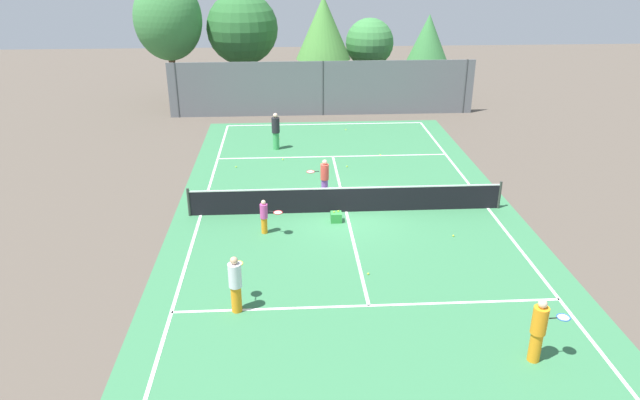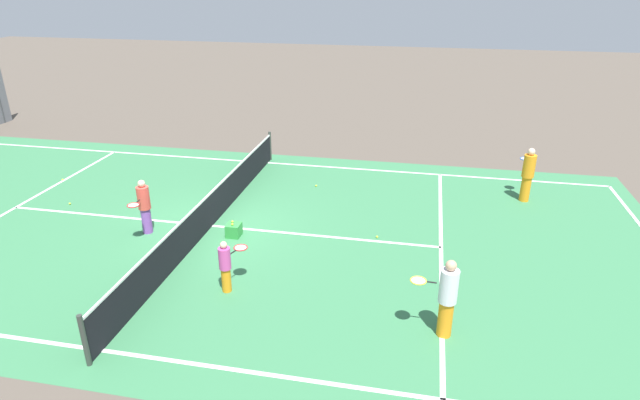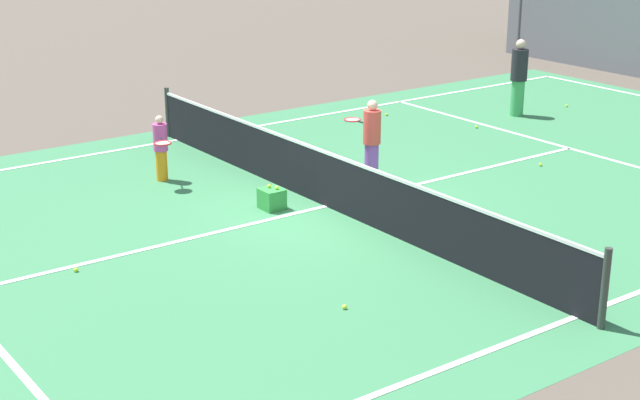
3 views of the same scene
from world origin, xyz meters
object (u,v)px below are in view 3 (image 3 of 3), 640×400
Objects in this scene: tennis_ball_4 at (541,165)px; tennis_ball_3 at (567,106)px; ball_crate at (272,199)px; tennis_ball_1 at (477,127)px; player_1 at (161,147)px; tennis_ball_0 at (345,307)px; player_0 at (519,77)px; player_3 at (371,139)px; tennis_ball_2 at (387,114)px; tennis_ball_7 at (76,270)px.

tennis_ball_3 is at bearing 124.88° from tennis_ball_4.
ball_crate is 7.16m from tennis_ball_1.
tennis_ball_3 is at bearing 87.78° from player_1.
tennis_ball_0 is 10.24m from tennis_ball_1.
tennis_ball_4 is (2.93, -1.14, 0.00)m from tennis_ball_1.
player_0 is at bearing 104.87° from ball_crate.
player_0 is at bearing 101.08° from tennis_ball_1.
player_1 is 7.73m from tennis_ball_1.
player_3 is at bearing -110.90° from tennis_ball_4.
player_0 is at bearing 54.55° from tennis_ball_2.
player_1 is 19.11× the size of tennis_ball_2.
player_0 is 27.90× the size of tennis_ball_1.
player_1 is 19.11× the size of tennis_ball_7.
player_1 is at bearing -77.44° from tennis_ball_2.
player_0 is 1.92m from tennis_ball_1.
tennis_ball_3 is (-2.15, 10.25, -0.15)m from ball_crate.
tennis_ball_0 is 1.00× the size of tennis_ball_4.
tennis_ball_7 is at bearing -76.33° from tennis_ball_1.
tennis_ball_1 and tennis_ball_4 have the same top height.
tennis_ball_1 is 3.15m from tennis_ball_4.
ball_crate is at bearing -78.16° from tennis_ball_3.
tennis_ball_0 is at bearing -42.36° from player_3.
player_1 is 7.47m from tennis_ball_4.
player_0 is at bearing 103.32° from tennis_ball_7.
player_3 is 8.08m from tennis_ball_3.
tennis_ball_2 is at bearing 136.82° from player_3.
tennis_ball_2 is (-8.07, 7.46, 0.00)m from tennis_ball_0.
tennis_ball_2 is (-3.81, 3.57, -0.77)m from player_3.
player_1 is at bearing 174.15° from tennis_ball_0.
player_3 is 23.60× the size of tennis_ball_1.
tennis_ball_0 and tennis_ball_4 have the same top height.
tennis_ball_0 is at bearing -20.15° from ball_crate.
player_0 is 9.35m from player_1.
tennis_ball_7 is (2.94, -12.41, -0.91)m from player_0.
tennis_ball_2 is (-1.82, -2.55, -0.91)m from player_0.
player_1 is 6.62m from tennis_ball_0.
player_1 reaches higher than ball_crate.
tennis_ball_2 is at bearing -157.43° from tennis_ball_1.
tennis_ball_4 is (3.57, 6.54, -0.62)m from player_1.
tennis_ball_7 is (4.76, -9.85, 0.00)m from tennis_ball_2.
ball_crate is at bearing 159.85° from tennis_ball_0.
player_0 is 27.90× the size of tennis_ball_3.
player_1 is at bearing 136.60° from tennis_ball_7.
player_1 is 19.11× the size of tennis_ball_4.
tennis_ball_4 is at bearing -40.71° from player_0.
player_3 is 23.60× the size of tennis_ball_4.
ball_crate is 6.45× the size of tennis_ball_2.
tennis_ball_3 is 5.49m from tennis_ball_4.
player_0 is at bearing 88.12° from player_1.
player_3 reaches higher than ball_crate.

